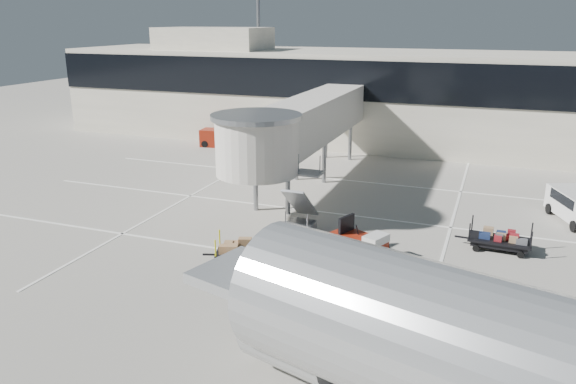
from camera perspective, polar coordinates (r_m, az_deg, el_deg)
name	(u,v)px	position (r m, az deg, el deg)	size (l,w,h in m)	color
ground	(287,280)	(24.46, -0.05, -8.90)	(140.00, 140.00, 0.00)	#BAB4A7
lane_markings	(333,211)	(32.86, 4.62, -1.96)	(40.00, 30.00, 0.02)	white
terminal	(403,97)	(51.57, 11.57, 9.43)	(64.00, 12.11, 15.20)	beige
jet_bridge	(297,127)	(35.45, 0.95, 6.66)	(5.70, 20.40, 6.03)	beige
baggage_tug	(360,242)	(26.93, 7.32, -5.04)	(2.93, 2.50, 1.74)	maroon
suitcase_cart	(498,240)	(29.15, 20.56, -4.59)	(3.57, 1.57, 1.39)	black
box_cart_near	(330,270)	(23.92, 4.27, -7.94)	(4.03, 2.57, 1.55)	black
box_cart_far	(248,252)	(25.91, -4.04, -6.10)	(3.51, 2.22, 1.35)	black
ground_worker	(305,301)	(20.68, 1.77, -11.04)	(0.71, 0.47, 1.96)	#A5DD17
belt_loader	(223,138)	(49.73, -6.61, 5.46)	(4.22, 2.04, 1.96)	maroon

